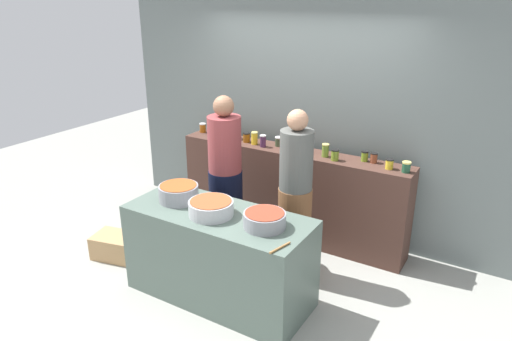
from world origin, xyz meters
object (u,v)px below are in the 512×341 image
Objects in this scene: preserve_jar_2 at (236,135)px; cooking_pot_left at (179,193)px; preserve_jar_11 at (365,156)px; preserve_jar_14 at (406,167)px; cook_in_cap at (295,203)px; preserve_jar_5 at (263,141)px; preserve_jar_0 at (203,128)px; preserve_jar_8 at (302,147)px; bread_crate at (116,246)px; preserve_jar_6 at (279,141)px; preserve_jar_9 at (325,150)px; preserve_jar_13 at (389,164)px; preserve_jar_12 at (374,158)px; preserve_jar_1 at (214,129)px; preserve_jar_10 at (335,155)px; cooking_pot_right at (265,220)px; wooden_spoon at (280,248)px; preserve_jar_7 at (288,142)px; cook_with_tongs at (226,185)px; preserve_jar_4 at (254,138)px; cooking_pot_center at (211,208)px; preserve_jar_3 at (247,137)px.

cooking_pot_left is (0.29, -1.40, -0.17)m from preserve_jar_2.
preserve_jar_11 reaches higher than preserve_jar_14.
preserve_jar_5 is at bearing 138.82° from cook_in_cap.
preserve_jar_0 is 0.07× the size of cook_in_cap.
preserve_jar_8 reaches higher than bread_crate.
preserve_jar_9 reaches higher than preserve_jar_6.
preserve_jar_2 is 0.06× the size of cook_in_cap.
preserve_jar_13 is 0.23× the size of bread_crate.
preserve_jar_12 is 0.06× the size of cook_in_cap.
preserve_jar_10 is at bearing -3.86° from preserve_jar_1.
preserve_jar_9 is at bearing 92.94° from cooking_pot_right.
preserve_jar_6 is 0.47× the size of wooden_spoon.
bread_crate is at bearing -152.38° from preserve_jar_14.
bread_crate is at bearing -144.91° from preserve_jar_10.
wooden_spoon is at bearing -13.22° from cooking_pot_left.
cooking_pot_right is (0.67, -1.47, -0.18)m from preserve_jar_6.
preserve_jar_7 is at bearing 177.13° from preserve_jar_14.
cook_with_tongs is (-0.82, -0.67, -0.33)m from preserve_jar_9.
preserve_jar_8 is (0.61, -0.01, -0.00)m from preserve_jar_4.
preserve_jar_0 is 1.77m from bread_crate.
wooden_spoon is (0.22, -1.58, -0.24)m from preserve_jar_10.
bread_crate is (-1.78, -0.70, -0.65)m from cook_in_cap.
preserve_jar_7 reaches higher than cooking_pot_right.
preserve_jar_6 is at bearing 164.04° from preserve_jar_8.
preserve_jar_12 is (2.17, 0.01, -0.00)m from preserve_jar_0.
preserve_jar_7 is (1.02, -0.01, 0.00)m from preserve_jar_1.
preserve_jar_1 is 1.84m from cooking_pot_center.
preserve_jar_5 is 1.27× the size of preserve_jar_14.
bread_crate is (-0.29, -1.45, -0.99)m from preserve_jar_1.
cook_with_tongs reaches higher than preserve_jar_13.
preserve_jar_4 reaches higher than preserve_jar_6.
cooking_pot_center is at bearing -132.21° from preserve_jar_14.
preserve_jar_6 is at bearing 95.89° from cooking_pot_center.
preserve_jar_6 is 0.90× the size of preserve_jar_10.
cooking_pot_left is (-0.14, -1.30, -0.18)m from preserve_jar_5.
preserve_jar_4 is 1.35× the size of preserve_jar_12.
preserve_jar_6 is 0.97× the size of preserve_jar_11.
preserve_jar_7 is at bearing 73.45° from cooking_pot_left.
preserve_jar_5 is at bearing 124.30° from wooden_spoon.
preserve_jar_4 reaches higher than wooden_spoon.
preserve_jar_8 is at bearing 64.82° from cooking_pot_left.
preserve_jar_11 is 1.93m from cooking_pot_left.
preserve_jar_7 is at bearing 115.74° from wooden_spoon.
preserve_jar_5 is (0.25, -0.06, 0.01)m from preserve_jar_3.
cooking_pot_right is at bearing 5.54° from cooking_pot_center.
preserve_jar_4 reaches higher than preserve_jar_3.
preserve_jar_10 is at bearing 87.41° from cooking_pot_right.
wooden_spoon is at bearing -41.43° from cooking_pot_right.
preserve_jar_7 is 0.64× the size of wooden_spoon.
preserve_jar_7 is 0.36× the size of cooking_pot_center.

